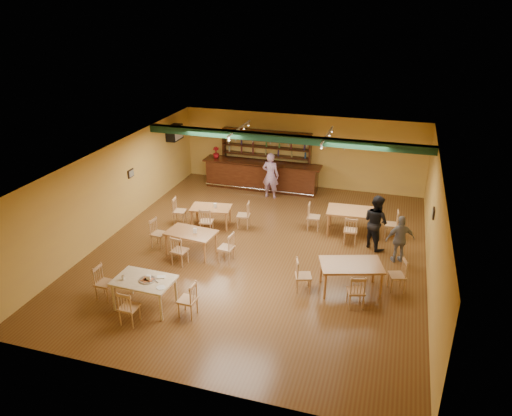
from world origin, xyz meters
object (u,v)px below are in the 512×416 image
(dining_table_d, at_px, (350,277))
(near_table, at_px, (145,293))
(dining_table_a, at_px, (211,216))
(dining_table_c, at_px, (192,243))
(bar_counter, at_px, (262,176))
(dining_table_b, at_px, (352,222))
(patron_right_a, at_px, (376,222))
(patron_bar, at_px, (271,175))

(dining_table_d, bearing_deg, near_table, -172.66)
(dining_table_a, relative_size, dining_table_d, 0.84)
(dining_table_c, bearing_deg, near_table, -83.67)
(dining_table_a, distance_m, dining_table_d, 5.78)
(bar_counter, bearing_deg, near_table, -93.14)
(dining_table_b, height_order, patron_right_a, patron_right_a)
(bar_counter, bearing_deg, patron_bar, -54.02)
(dining_table_c, height_order, dining_table_d, dining_table_d)
(dining_table_d, bearing_deg, dining_table_c, 154.98)
(dining_table_b, distance_m, patron_right_a, 1.22)
(near_table, bearing_deg, dining_table_a, 93.99)
(near_table, relative_size, patron_right_a, 0.85)
(bar_counter, relative_size, dining_table_b, 2.93)
(bar_counter, distance_m, dining_table_c, 6.01)
(dining_table_b, distance_m, patron_bar, 4.16)
(dining_table_c, bearing_deg, bar_counter, 91.41)
(dining_table_a, height_order, patron_right_a, patron_right_a)
(dining_table_b, relative_size, dining_table_c, 1.12)
(bar_counter, height_order, near_table, bar_counter)
(dining_table_c, bearing_deg, dining_table_b, 38.52)
(bar_counter, height_order, dining_table_c, bar_counter)
(dining_table_c, relative_size, dining_table_d, 0.91)
(bar_counter, xyz_separation_m, dining_table_c, (-0.50, -5.98, -0.19))
(dining_table_d, height_order, patron_bar, patron_bar)
(dining_table_d, bearing_deg, patron_right_a, 63.46)
(bar_counter, bearing_deg, dining_table_d, -56.32)
(dining_table_c, distance_m, near_table, 2.92)
(dining_table_b, bearing_deg, dining_table_d, -87.58)
(dining_table_c, bearing_deg, dining_table_d, -1.29)
(dining_table_b, xyz_separation_m, dining_table_d, (0.37, -3.52, -0.01))
(bar_counter, xyz_separation_m, dining_table_a, (-0.68, -3.91, -0.22))
(dining_table_c, relative_size, patron_right_a, 0.85)
(bar_counter, bearing_deg, dining_table_a, -99.84)
(dining_table_d, bearing_deg, dining_table_a, 134.34)
(dining_table_a, bearing_deg, dining_table_b, 1.59)
(dining_table_d, xyz_separation_m, patron_bar, (-3.82, 5.80, 0.51))
(near_table, xyz_separation_m, patron_bar, (1.09, 8.08, 0.51))
(bar_counter, relative_size, patron_bar, 2.66)
(dining_table_d, relative_size, near_table, 1.09)
(dining_table_b, bearing_deg, bar_counter, 138.93)
(dining_table_a, xyz_separation_m, dining_table_b, (4.72, 0.80, 0.07))
(near_table, bearing_deg, bar_counter, 88.68)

